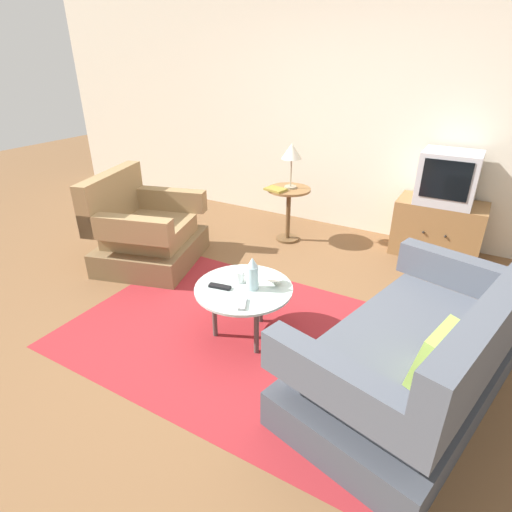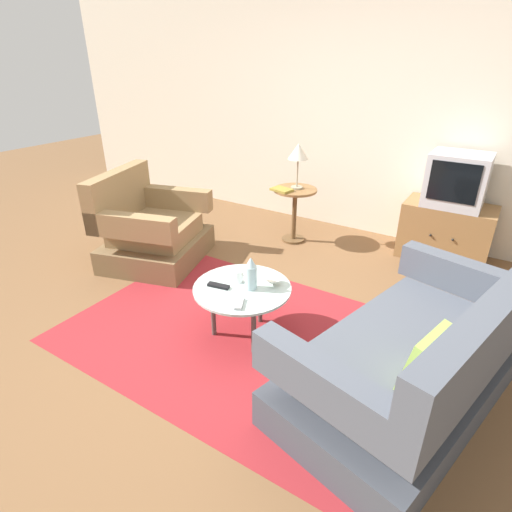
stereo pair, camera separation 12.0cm
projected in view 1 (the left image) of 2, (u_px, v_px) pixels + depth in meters
name	position (u px, v px, depth m)	size (l,w,h in m)	color
ground_plane	(243.00, 332.00, 3.14)	(16.00, 16.00, 0.00)	brown
back_wall	(361.00, 111.00, 4.49)	(9.00, 0.12, 2.70)	beige
area_rug	(244.00, 335.00, 3.11)	(2.60, 1.83, 0.00)	maroon
armchair	(145.00, 233.00, 4.09)	(1.11, 1.18, 0.90)	brown
couch	(418.00, 357.00, 2.44)	(1.29, 1.82, 0.88)	#3E424B
coffee_table	(244.00, 292.00, 2.94)	(0.71, 0.71, 0.42)	#B2C6C1
side_table	(289.00, 203.00, 4.51)	(0.47, 0.47, 0.61)	olive
tv_stand	(437.00, 229.00, 4.24)	(0.85, 0.50, 0.58)	olive
television	(448.00, 178.00, 3.99)	(0.53, 0.46, 0.51)	#B7B7BC
table_lamp	(292.00, 153.00, 4.28)	(0.21, 0.21, 0.48)	#9E937A
vase	(252.00, 274.00, 2.85)	(0.09, 0.09, 0.25)	silver
mug	(240.00, 276.00, 2.97)	(0.12, 0.07, 0.09)	white
bowl	(274.00, 281.00, 2.95)	(0.13, 0.13, 0.06)	silver
tv_remote_dark	(220.00, 287.00, 2.91)	(0.17, 0.07, 0.02)	black
tv_remote_silver	(242.00, 304.00, 2.71)	(0.10, 0.15, 0.02)	#B2B2B7
book	(276.00, 189.00, 4.36)	(0.24, 0.19, 0.02)	olive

